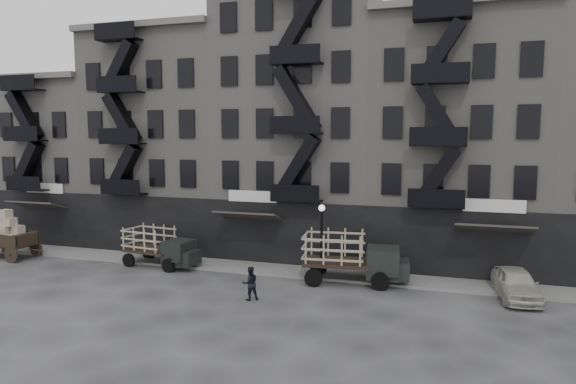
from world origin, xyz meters
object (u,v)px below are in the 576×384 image
(wagon, at_px, (6,231))
(stake_truck_east, at_px, (352,254))
(stake_truck_west, at_px, (160,244))
(pedestrian_mid, at_px, (250,283))
(car_east, at_px, (516,283))

(wagon, height_order, stake_truck_east, wagon)
(wagon, bearing_deg, stake_truck_west, 9.34)
(wagon, distance_m, pedestrian_mid, 18.88)
(car_east, bearing_deg, wagon, 174.69)
(stake_truck_west, bearing_deg, car_east, 7.43)
(stake_truck_east, xyz_separation_m, car_east, (8.28, -0.15, -0.86))
(stake_truck_west, bearing_deg, wagon, -166.25)
(stake_truck_east, relative_size, pedestrian_mid, 3.48)
(pedestrian_mid, bearing_deg, wagon, -45.61)
(car_east, xyz_separation_m, pedestrian_mid, (-12.53, -4.23, 0.08))
(stake_truck_west, relative_size, car_east, 1.13)
(stake_truck_east, height_order, pedestrian_mid, stake_truck_east)
(stake_truck_west, relative_size, stake_truck_east, 0.86)
(wagon, distance_m, car_east, 31.14)
(stake_truck_west, distance_m, pedestrian_mid, 8.88)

